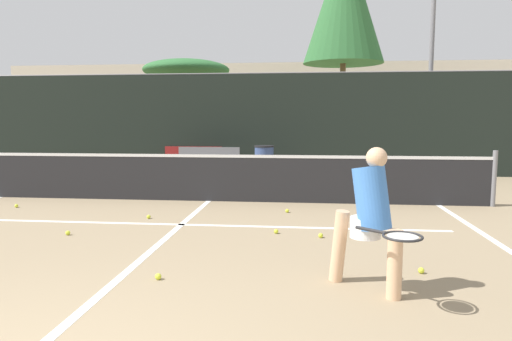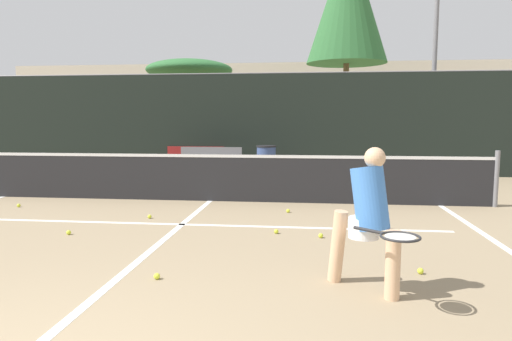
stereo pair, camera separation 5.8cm
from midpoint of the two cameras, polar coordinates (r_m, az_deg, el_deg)
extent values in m
cube|color=white|center=(7.33, -9.01, -6.66)|extent=(8.25, 0.10, 0.01)
cube|color=white|center=(6.33, -11.65, -8.84)|extent=(0.10, 6.35, 0.01)
cylinder|color=slate|center=(9.72, 27.98, -0.93)|extent=(0.09, 0.09, 1.07)
cube|color=#232326|center=(9.25, -5.60, -0.91)|extent=(11.00, 0.02, 0.95)
cube|color=white|center=(9.21, -5.63, 1.84)|extent=(11.00, 0.03, 0.06)
cube|color=black|center=(13.81, -1.55, 5.78)|extent=(24.00, 0.06, 2.98)
cylinder|color=slate|center=(13.87, -1.57, 12.04)|extent=(24.00, 0.04, 0.04)
cylinder|color=#DBAD84|center=(4.47, 17.09, -11.21)|extent=(0.14, 0.14, 0.65)
cylinder|color=#DBAD84|center=(4.77, 10.51, -9.32)|extent=(0.25, 0.24, 0.75)
cylinder|color=white|center=(4.55, 13.67, -6.95)|extent=(0.29, 0.29, 0.20)
cylinder|color=#3F7ACC|center=(4.46, 14.42, -3.36)|extent=(0.39, 0.37, 0.66)
sphere|color=#DBAD84|center=(4.39, 15.01, 1.55)|extent=(0.20, 0.20, 0.20)
cylinder|color=#262628|center=(4.24, 14.26, -7.26)|extent=(0.25, 0.21, 0.03)
torus|color=#262628|center=(4.09, 17.98, -7.88)|extent=(0.48, 0.48, 0.02)
cylinder|color=beige|center=(4.09, 17.98, -7.88)|extent=(0.37, 0.37, 0.01)
sphere|color=#D1E033|center=(7.87, -12.95, -5.63)|extent=(0.07, 0.07, 0.07)
sphere|color=#D1E033|center=(8.15, 4.24, -5.05)|extent=(0.07, 0.07, 0.07)
sphere|color=#D1E033|center=(4.96, -11.95, -12.80)|extent=(0.07, 0.07, 0.07)
sphere|color=#D1E033|center=(9.72, -27.38, -3.90)|extent=(0.07, 0.07, 0.07)
sphere|color=#D1E033|center=(6.52, 8.35, -8.05)|extent=(0.07, 0.07, 0.07)
sphere|color=#D1E033|center=(7.14, -22.16, -7.18)|extent=(0.07, 0.07, 0.07)
sphere|color=#D1E033|center=(6.69, 2.80, -7.61)|extent=(0.07, 0.07, 0.07)
sphere|color=#D1E033|center=(5.33, 20.17, -11.71)|extent=(0.07, 0.07, 0.07)
cube|color=slate|center=(12.91, -5.65, 1.02)|extent=(1.77, 0.37, 0.04)
cube|color=slate|center=(13.06, -5.49, 2.01)|extent=(1.77, 0.05, 0.42)
cube|color=#333338|center=(13.10, -8.65, 0.09)|extent=(0.06, 0.32, 0.44)
cube|color=#333338|center=(12.79, -2.55, 0.01)|extent=(0.06, 0.32, 0.44)
cylinder|color=#384C7F|center=(12.51, 1.42, 0.91)|extent=(0.52, 0.52, 0.89)
cylinder|color=black|center=(12.47, 1.43, 3.05)|extent=(0.54, 0.54, 0.04)
cube|color=maroon|center=(16.30, -5.49, 2.05)|extent=(1.76, 4.59, 0.82)
cube|color=#1E2328|center=(16.04, -5.69, 4.42)|extent=(1.48, 2.76, 0.55)
cylinder|color=black|center=(17.61, -1.97, 2.05)|extent=(0.18, 0.60, 0.60)
cylinder|color=black|center=(14.72, -3.65, 1.17)|extent=(0.18, 0.60, 0.60)
cylinder|color=slate|center=(17.78, 21.64, 15.53)|extent=(0.16, 0.16, 9.19)
cylinder|color=brown|center=(20.47, -8.14, 6.56)|extent=(0.28, 0.28, 3.42)
ellipsoid|color=#2D6633|center=(20.58, -8.24, 12.31)|extent=(3.77, 3.77, 0.90)
cylinder|color=brown|center=(23.25, 11.17, 7.64)|extent=(0.28, 0.28, 4.36)
cube|color=beige|center=(30.96, 2.95, 8.26)|extent=(36.00, 2.40, 5.25)
camera|label=1|loc=(0.03, -89.73, 0.03)|focal=32.00mm
camera|label=2|loc=(0.03, 90.27, -0.03)|focal=32.00mm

